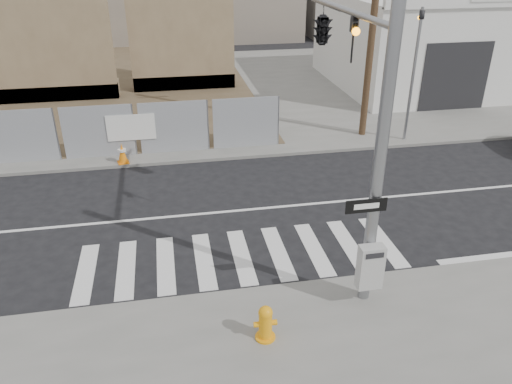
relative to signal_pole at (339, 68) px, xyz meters
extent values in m
plane|color=black|center=(-2.49, 2.05, -4.78)|extent=(100.00, 100.00, 0.00)
cube|color=slate|center=(-2.49, 16.05, -4.72)|extent=(50.00, 20.00, 0.12)
cylinder|color=gray|center=(0.01, -2.75, -1.16)|extent=(0.26, 0.26, 7.00)
cylinder|color=gray|center=(0.01, -0.15, 1.34)|extent=(0.14, 5.20, 0.14)
cube|color=#B2B2AF|center=(-0.04, -3.03, -3.64)|extent=(0.55, 0.30, 1.05)
cube|color=black|center=(-0.24, -2.91, -2.16)|extent=(0.90, 0.03, 0.30)
cube|color=silver|center=(-0.24, -2.93, -2.16)|extent=(0.55, 0.01, 0.12)
imported|color=black|center=(0.01, -0.75, 0.79)|extent=(0.16, 0.20, 1.00)
imported|color=black|center=(0.01, 1.45, 0.79)|extent=(0.53, 2.48, 1.00)
cylinder|color=gray|center=(5.51, 6.65, -2.06)|extent=(0.12, 0.12, 5.20)
imported|color=black|center=(5.51, 6.65, 0.44)|extent=(0.16, 0.20, 1.00)
cube|color=#756146|center=(-9.49, 15.05, -0.66)|extent=(6.00, 0.50, 8.00)
cube|color=#756146|center=(-9.49, 15.45, -4.26)|extent=(6.00, 1.30, 0.80)
cube|color=#756146|center=(-2.99, 16.05, -0.66)|extent=(5.50, 0.50, 8.00)
cube|color=#756146|center=(-2.99, 16.45, -4.26)|extent=(5.50, 1.30, 0.80)
cube|color=silver|center=(11.51, 15.05, -2.26)|extent=(12.00, 10.00, 4.80)
cube|color=silver|center=(11.51, 10.05, 0.34)|extent=(12.00, 0.30, 0.60)
cube|color=black|center=(9.51, 10.03, -3.06)|extent=(3.40, 0.06, 3.20)
cylinder|color=#4B3623|center=(4.01, 7.55, 0.34)|extent=(0.28, 0.28, 10.00)
cylinder|color=orange|center=(-2.51, -3.67, -4.64)|extent=(0.45, 0.45, 0.04)
cylinder|color=orange|center=(-2.51, -3.67, -4.34)|extent=(0.29, 0.29, 0.64)
sphere|color=orange|center=(-2.51, -3.67, -4.00)|extent=(0.30, 0.30, 0.30)
cylinder|color=orange|center=(-2.68, -3.67, -4.28)|extent=(0.16, 0.13, 0.12)
cylinder|color=orange|center=(-2.34, -3.67, -4.28)|extent=(0.16, 0.13, 0.12)
cube|color=orange|center=(-5.87, 6.27, -4.64)|extent=(0.47, 0.47, 0.03)
cone|color=orange|center=(-5.87, 6.27, -4.27)|extent=(0.42, 0.42, 0.78)
cylinder|color=silver|center=(-5.87, 6.27, -4.16)|extent=(0.30, 0.30, 0.09)
camera|label=1|loc=(-4.16, -11.39, 2.75)|focal=35.00mm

